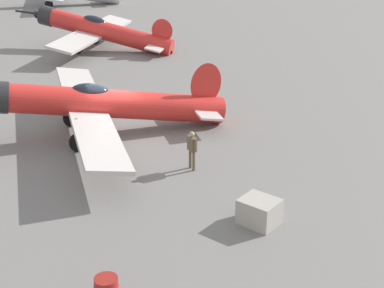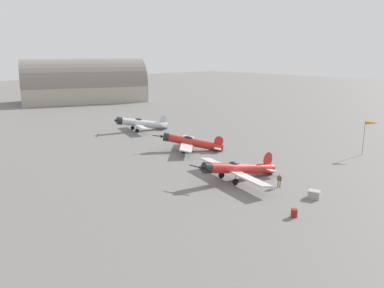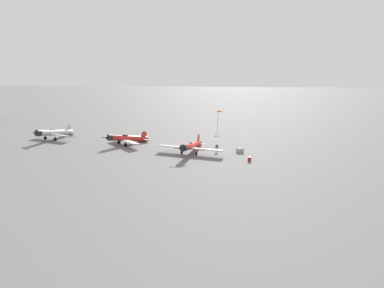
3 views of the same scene
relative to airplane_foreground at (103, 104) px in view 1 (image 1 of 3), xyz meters
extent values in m
plane|color=slate|center=(0.13, 0.52, -1.50)|extent=(400.00, 400.00, 0.00)
cylinder|color=red|center=(0.13, 0.52, -0.05)|extent=(3.77, 10.44, 2.90)
ellipsoid|color=black|center=(-0.12, -0.48, 0.66)|extent=(1.17, 1.92, 0.94)
cube|color=#BCB7B2|center=(-0.17, -0.68, -0.21)|extent=(13.61, 4.98, 0.45)
ellipsoid|color=red|center=(1.18, 4.75, 0.52)|extent=(0.55, 1.77, 2.21)
cube|color=#BCB7B2|center=(1.13, 4.55, -0.64)|extent=(3.57, 1.89, 0.27)
cylinder|color=#999BA0|center=(1.18, -1.66, -0.54)|extent=(0.14, 0.14, 1.12)
cylinder|color=black|center=(1.18, -1.66, -1.10)|extent=(0.39, 0.82, 0.80)
cylinder|color=#999BA0|center=(-1.82, -0.91, -0.54)|extent=(0.14, 0.14, 1.12)
cylinder|color=black|center=(-1.82, -0.91, -1.10)|extent=(0.39, 0.82, 0.80)
cylinder|color=black|center=(1.33, 5.35, -1.36)|extent=(0.16, 0.30, 0.28)
cylinder|color=red|center=(-14.76, 6.39, -0.19)|extent=(7.73, 7.71, 3.08)
cylinder|color=#232326|center=(-18.00, 3.16, 0.70)|extent=(1.79, 1.79, 1.53)
cone|color=#232326|center=(-18.46, 2.70, 0.82)|extent=(0.87, 0.87, 0.67)
cube|color=black|center=(-18.57, 2.60, 0.82)|extent=(1.20, 2.89, 0.64)
ellipsoid|color=black|center=(-15.43, 5.72, 0.54)|extent=(1.81, 1.81, 0.99)
cube|color=#BCB7B2|center=(-15.57, 5.58, -0.32)|extent=(8.89, 8.91, 0.53)
ellipsoid|color=red|center=(-11.91, 9.23, 0.11)|extent=(1.35, 1.34, 1.90)
cube|color=#BCB7B2|center=(-12.05, 9.09, -0.87)|extent=(3.18, 3.18, 0.31)
cylinder|color=#999BA0|center=(-14.89, 4.09, -0.59)|extent=(0.14, 0.14, 1.01)
cylinder|color=black|center=(-14.89, 4.09, -1.10)|extent=(0.71, 0.71, 0.80)
cylinder|color=#999BA0|center=(-17.07, 6.27, -0.59)|extent=(0.14, 0.14, 1.01)
cylinder|color=black|center=(-17.07, 6.27, -1.10)|extent=(0.71, 0.71, 0.80)
cylinder|color=black|center=(-11.51, 9.63, -1.36)|extent=(0.27, 0.27, 0.28)
cylinder|color=black|center=(-33.02, 7.82, -1.10)|extent=(0.44, 0.82, 0.80)
cylinder|color=black|center=(-32.37, 14.79, -1.36)|extent=(0.18, 0.30, 0.28)
cylinder|color=brown|center=(5.34, 1.64, -1.09)|extent=(0.12, 0.12, 0.82)
cylinder|color=brown|center=(5.05, 1.65, -1.09)|extent=(0.12, 0.12, 0.82)
cube|color=brown|center=(5.20, 1.65, -0.39)|extent=(0.45, 0.23, 0.58)
sphere|color=#8D9666|center=(5.20, 1.65, 0.03)|extent=(0.21, 0.21, 0.21)
cylinder|color=brown|center=(5.47, 1.64, -0.37)|extent=(0.09, 0.09, 0.55)
cylinder|color=brown|center=(4.93, 1.65, -0.37)|extent=(0.09, 0.09, 0.55)
cube|color=#9E998E|center=(9.97, 1.47, -1.05)|extent=(1.53, 1.43, 0.89)
torus|color=maroon|center=(11.32, -4.56, -0.92)|extent=(0.68, 0.68, 0.04)
camera|label=1|loc=(23.54, -9.03, 8.67)|focal=54.61mm
camera|label=2|loc=(30.78, -36.22, 14.36)|focal=36.66mm
camera|label=3|loc=(5.34, -60.59, 15.93)|focal=29.05mm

